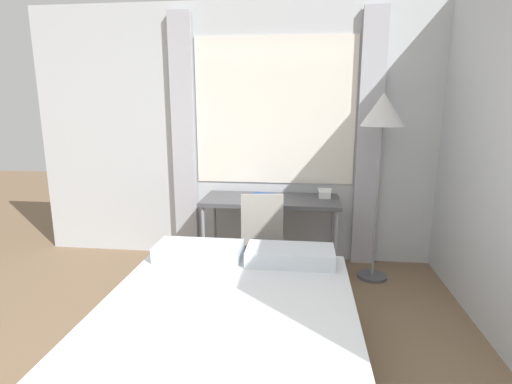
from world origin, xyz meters
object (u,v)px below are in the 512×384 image
telephone (324,194)px  desk (271,204)px  desk_chair (262,231)px  standing_lamp (382,120)px  bed (224,350)px  book (262,195)px

telephone → desk: bearing=-168.9°
desk_chair → standing_lamp: (1.08, 0.23, 1.03)m
desk → desk_chair: (-0.06, -0.32, -0.19)m
desk_chair → telephone: bearing=27.4°
desk_chair → standing_lamp: 1.51m
bed → book: book is taller
desk_chair → standing_lamp: size_ratio=0.50×
bed → desk: bearing=86.1°
book → bed: bearing=-90.9°
bed → standing_lamp: bearing=56.4°
bed → desk_chair: bearing=87.6°
desk → bed: (-0.12, -1.80, -0.44)m
telephone → standing_lamp: bearing=-21.9°
desk_chair → book: desk_chair is taller
standing_lamp → book: bearing=171.4°
desk_chair → book: (-0.03, 0.40, 0.26)m
telephone → book: 0.63m
desk → standing_lamp: size_ratio=0.76×
telephone → book: bearing=-177.6°
standing_lamp → book: (-1.11, 0.17, -0.77)m
desk → bed: bearing=-93.9°
standing_lamp → desk_chair: bearing=-168.1°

